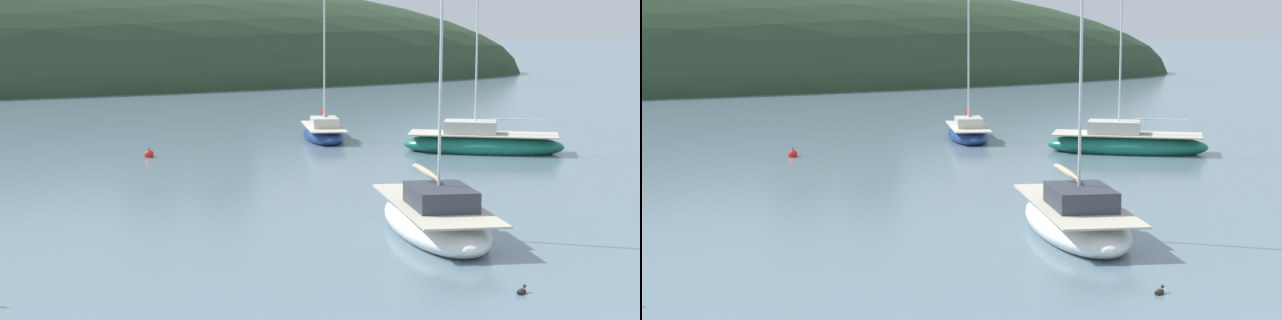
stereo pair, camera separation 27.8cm
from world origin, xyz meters
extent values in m
ellipsoid|color=#196B56|center=(11.29, 27.03, 0.34)|extent=(7.82, 6.37, 1.22)
cube|color=beige|center=(11.29, 27.03, 0.89)|extent=(7.19, 5.86, 0.06)
cube|color=beige|center=(10.78, 27.37, 1.20)|extent=(2.97, 2.76, 0.63)
cylinder|color=silver|center=(10.97, 27.24, 5.75)|extent=(0.09, 0.09, 9.73)
cylinder|color=silver|center=(12.31, 26.36, 1.64)|extent=(2.72, 1.82, 0.07)
ellipsoid|color=navy|center=(6.06, 34.44, 0.26)|extent=(3.59, 6.35, 0.96)
cube|color=beige|center=(6.06, 34.44, 0.70)|extent=(3.30, 5.84, 0.06)
cube|color=beige|center=(5.93, 33.98, 0.97)|extent=(1.80, 2.21, 0.54)
cylinder|color=silver|center=(5.98, 34.15, 4.25)|extent=(0.09, 0.09, 7.10)
cylinder|color=silver|center=(6.32, 35.37, 1.36)|extent=(0.75, 2.45, 0.07)
ellipsoid|color=maroon|center=(6.32, 35.37, 1.41)|extent=(0.85, 2.39, 0.20)
ellipsoid|color=white|center=(0.50, 11.98, 0.34)|extent=(4.48, 8.23, 1.25)
cube|color=beige|center=(0.50, 11.98, 0.91)|extent=(4.13, 7.57, 0.06)
cube|color=#333842|center=(0.35, 11.37, 1.23)|extent=(2.29, 2.85, 0.64)
cylinder|color=silver|center=(0.41, 11.60, 4.93)|extent=(0.09, 0.09, 8.04)
cylinder|color=silver|center=(0.81, 13.19, 1.67)|extent=(0.87, 3.20, 0.07)
ellipsoid|color=tan|center=(0.81, 13.19, 1.72)|extent=(0.96, 3.11, 0.20)
sphere|color=red|center=(-3.92, 31.47, 0.12)|extent=(0.44, 0.44, 0.44)
cylinder|color=black|center=(-3.92, 31.47, 0.39)|extent=(0.04, 0.04, 0.10)
ellipsoid|color=#2D2823|center=(-0.76, 5.34, 0.04)|extent=(0.38, 0.32, 0.16)
sphere|color=#1E4723|center=(-0.63, 5.41, 0.16)|extent=(0.09, 0.09, 0.09)
cone|color=gold|center=(-0.58, 5.45, 0.15)|extent=(0.06, 0.05, 0.04)
cone|color=#2D2823|center=(-0.89, 5.27, 0.08)|extent=(0.10, 0.10, 0.08)
camera|label=1|loc=(-13.98, -14.46, 6.62)|focal=56.63mm
camera|label=2|loc=(-13.72, -14.56, 6.62)|focal=56.63mm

